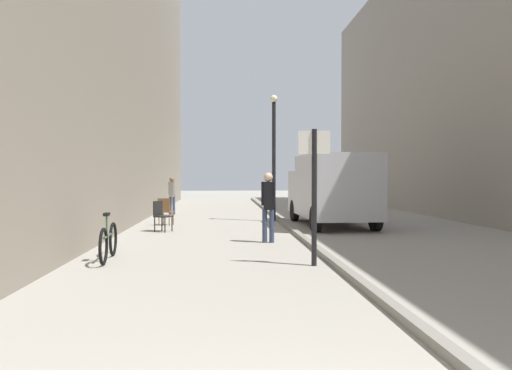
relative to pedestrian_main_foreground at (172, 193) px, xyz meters
name	(u,v)px	position (x,y,z in m)	size (l,w,h in m)	color
ground_plane	(241,233)	(2.79, -6.84, -0.96)	(80.00, 80.00, 0.00)	gray
kerb_strip	(294,231)	(4.37, -6.84, -0.90)	(0.16, 40.00, 0.12)	slate
pedestrian_main_foreground	(172,193)	(0.00, 0.00, 0.00)	(0.32, 0.24, 1.67)	#2D3851
pedestrian_mid_block	(268,202)	(3.41, -8.85, 0.07)	(0.36, 0.23, 1.80)	#2D3851
delivery_van	(332,188)	(5.97, -4.99, 0.33)	(2.28, 5.02, 2.41)	#B7B7BC
street_sign_post	(314,185)	(3.98, -11.95, 0.58)	(0.60, 0.11, 2.60)	black
lamp_post	(274,149)	(4.17, -3.23, 1.76)	(0.28, 0.28, 4.76)	black
bicycle_leaning	(108,242)	(-0.07, -11.10, -0.58)	(0.16, 1.77, 0.98)	black
cafe_chair_near_window	(161,214)	(0.34, -6.24, -0.42)	(0.59, 0.59, 0.94)	black
cafe_chair_by_doorway	(165,210)	(0.25, -4.47, -0.42)	(0.54, 0.54, 0.94)	brown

